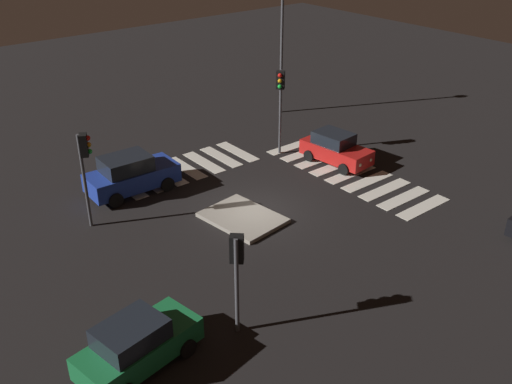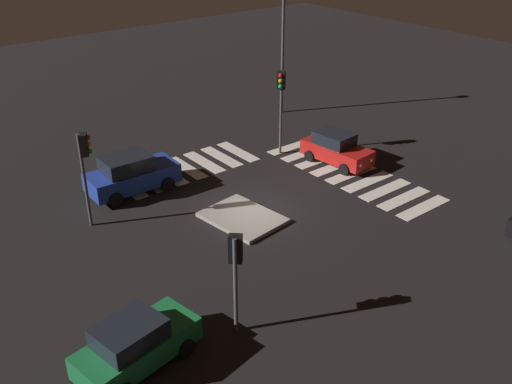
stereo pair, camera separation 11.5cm
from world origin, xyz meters
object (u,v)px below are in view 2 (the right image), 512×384
at_px(traffic_island, 243,218).
at_px(traffic_light_east, 281,92).
at_px(traffic_light_west, 236,260).
at_px(street_lamp, 283,28).
at_px(car_green, 136,344).
at_px(traffic_light_north, 85,157).
at_px(car_blue, 131,174).
at_px(car_red, 336,149).

relative_size(traffic_island, traffic_light_east, 0.79).
bearing_deg(traffic_light_west, traffic_island, 4.28).
height_order(traffic_light_east, street_lamp, street_lamp).
bearing_deg(car_green, traffic_island, 22.55).
xyz_separation_m(traffic_light_west, street_lamp, (15.31, -15.15, 2.76)).
height_order(traffic_light_north, street_lamp, street_lamp).
xyz_separation_m(traffic_light_north, traffic_light_east, (0.80, -11.42, 0.33)).
bearing_deg(street_lamp, car_blue, 107.63).
bearing_deg(street_lamp, traffic_light_north, 110.59).
bearing_deg(traffic_island, traffic_light_east, -53.34).
bearing_deg(car_green, street_lamp, 28.44).
distance_m(car_green, car_red, 16.99).
height_order(car_green, street_lamp, street_lamp).
relative_size(car_red, traffic_light_east, 0.85).
height_order(traffic_light_east, traffic_light_west, traffic_light_east).
distance_m(car_green, street_lamp, 24.22).
bearing_deg(car_green, car_blue, 52.97).
bearing_deg(street_lamp, traffic_light_east, 138.54).
bearing_deg(traffic_light_north, traffic_light_west, -55.84).
height_order(car_red, traffic_light_east, traffic_light_east).
xyz_separation_m(traffic_light_east, street_lamp, (5.22, -4.61, 1.91)).
distance_m(traffic_light_north, street_lamp, 17.27).
height_order(car_red, traffic_light_north, traffic_light_north).
bearing_deg(traffic_light_north, car_red, 20.10).
distance_m(car_green, traffic_light_east, 17.17).
bearing_deg(car_green, traffic_light_west, -18.55).
relative_size(car_green, traffic_light_west, 1.14).
bearing_deg(street_lamp, car_green, 128.52).
height_order(car_red, traffic_light_west, traffic_light_west).
xyz_separation_m(car_blue, traffic_light_west, (-11.12, 1.95, 1.79)).
relative_size(car_green, car_red, 1.03).
relative_size(car_green, traffic_light_east, 0.87).
bearing_deg(traffic_light_west, traffic_light_east, -3.13).
bearing_deg(car_blue, car_green, -115.54).
bearing_deg(car_red, car_green, -71.90).
bearing_deg(traffic_light_east, car_green, -5.59).
distance_m(car_red, street_lamp, 9.74).
relative_size(traffic_island, traffic_light_north, 0.87).
bearing_deg(traffic_island, traffic_light_north, 55.70).
bearing_deg(traffic_light_west, car_red, -15.78).
relative_size(car_green, street_lamp, 0.51).
distance_m(traffic_island, traffic_light_north, 7.26).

